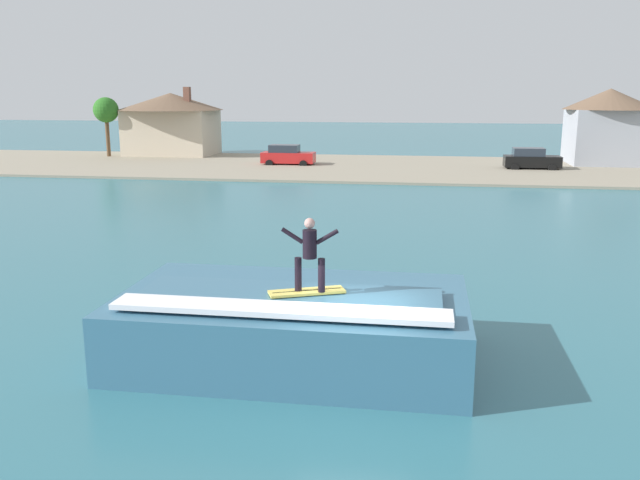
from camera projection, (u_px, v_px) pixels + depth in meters
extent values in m
plane|color=#306B77|center=(354.00, 384.00, 14.63)|extent=(260.00, 260.00, 0.00)
cube|color=#376883|center=(293.00, 326.00, 15.91)|extent=(8.18, 4.78, 1.61)
cube|color=#376883|center=(288.00, 298.00, 15.14)|extent=(6.95, 2.15, 0.18)
cube|color=white|center=(279.00, 309.00, 14.21)|extent=(7.36, 0.86, 0.12)
cube|color=#EAD159|center=(307.00, 292.00, 15.17)|extent=(1.79, 1.12, 0.06)
cube|color=black|center=(307.00, 291.00, 15.16)|extent=(1.49, 0.66, 0.01)
cylinder|color=black|center=(298.00, 274.00, 15.06)|extent=(0.16, 0.16, 0.78)
cylinder|color=black|center=(322.00, 275.00, 14.97)|extent=(0.16, 0.16, 0.78)
cylinder|color=black|center=(310.00, 244.00, 14.86)|extent=(0.32, 0.32, 0.65)
sphere|color=tan|center=(310.00, 223.00, 14.76)|extent=(0.24, 0.24, 0.24)
cylinder|color=black|center=(292.00, 236.00, 14.88)|extent=(0.52, 0.10, 0.37)
cylinder|color=black|center=(327.00, 237.00, 14.76)|extent=(0.52, 0.10, 0.37)
cube|color=gray|center=(408.00, 168.00, 55.66)|extent=(120.00, 20.14, 0.18)
cube|color=red|center=(288.00, 157.00, 57.49)|extent=(4.56, 1.85, 0.90)
cube|color=#262D38|center=(284.00, 148.00, 57.37)|extent=(2.51, 1.67, 0.64)
cylinder|color=black|center=(307.00, 162.00, 58.30)|extent=(0.64, 0.22, 0.64)
cylinder|color=black|center=(303.00, 164.00, 56.42)|extent=(0.64, 0.22, 0.64)
cylinder|color=black|center=(274.00, 161.00, 58.75)|extent=(0.64, 0.22, 0.64)
cylinder|color=black|center=(269.00, 164.00, 56.87)|extent=(0.64, 0.22, 0.64)
cube|color=black|center=(532.00, 161.00, 54.24)|extent=(4.46, 1.86, 0.90)
cube|color=#262D38|center=(528.00, 152.00, 54.13)|extent=(2.45, 1.68, 0.64)
cylinder|color=black|center=(548.00, 166.00, 55.07)|extent=(0.64, 0.22, 0.64)
cylinder|color=black|center=(552.00, 168.00, 53.17)|extent=(0.64, 0.22, 0.64)
cylinder|color=black|center=(512.00, 165.00, 55.51)|extent=(0.64, 0.22, 0.64)
cylinder|color=black|center=(515.00, 168.00, 53.61)|extent=(0.64, 0.22, 0.64)
cube|color=beige|center=(172.00, 133.00, 66.29)|extent=(8.34, 6.04, 4.58)
cone|color=brown|center=(170.00, 101.00, 65.61)|extent=(10.34, 10.34, 1.65)
cube|color=brown|center=(187.00, 96.00, 64.31)|extent=(0.60, 0.60, 1.80)
cube|color=#9EA3AD|center=(607.00, 138.00, 57.65)|extent=(6.34, 6.13, 4.85)
cone|color=brown|center=(610.00, 99.00, 56.93)|extent=(7.86, 7.86, 1.76)
cylinder|color=brown|center=(108.00, 138.00, 64.43)|extent=(0.37, 0.37, 3.91)
sphere|color=#296820|center=(106.00, 110.00, 63.85)|extent=(2.41, 2.41, 2.41)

